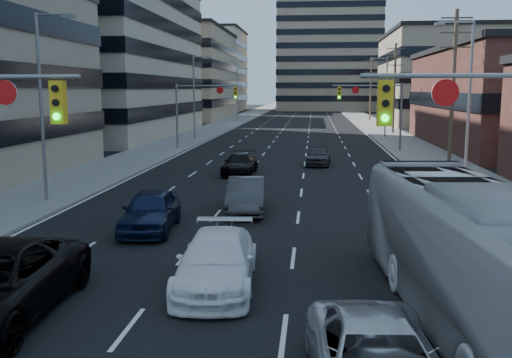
{
  "coord_description": "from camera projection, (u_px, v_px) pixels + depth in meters",
  "views": [
    {
      "loc": [
        2.4,
        -6.09,
        5.48
      ],
      "look_at": [
        0.31,
        14.61,
        2.2
      ],
      "focal_mm": 40.0,
      "sensor_mm": 36.0,
      "label": 1
    }
  ],
  "objects": [
    {
      "name": "sidewalk_right",
      "position": [
        353.0,
        113.0,
        133.68
      ],
      "size": [
        5.0,
        300.0,
        0.15
      ],
      "primitive_type": "cube",
      "color": "slate",
      "rests_on": "ground"
    },
    {
      "name": "streetlight_right_far",
      "position": [
        385.0,
        93.0,
        64.23
      ],
      "size": [
        2.03,
        0.22,
        9.0
      ],
      "color": "slate",
      "rests_on": "ground"
    },
    {
      "name": "sidewalk_left",
      "position": [
        255.0,
        112.0,
        135.96
      ],
      "size": [
        5.0,
        300.0,
        0.15
      ],
      "primitive_type": "cube",
      "color": "slate",
      "rests_on": "ground"
    },
    {
      "name": "utility_pole_distant",
      "position": [
        371.0,
        88.0,
        99.31
      ],
      "size": [
        2.2,
        0.28,
        11.0
      ],
      "color": "#4C3D2D",
      "rests_on": "ground"
    },
    {
      "name": "sedan_blue",
      "position": [
        150.0,
        211.0,
        22.19
      ],
      "size": [
        2.24,
        4.83,
        1.6
      ],
      "primitive_type": "imported",
      "rotation": [
        0.0,
        0.0,
        0.07
      ],
      "color": "#0C1533",
      "rests_on": "ground"
    },
    {
      "name": "streetlight_right_near",
      "position": [
        466.0,
        98.0,
        29.83
      ],
      "size": [
        2.03,
        0.22,
        9.0
      ],
      "color": "slate",
      "rests_on": "ground"
    },
    {
      "name": "streetlight_left_near",
      "position": [
        44.0,
        98.0,
        26.97
      ],
      "size": [
        2.03,
        0.22,
        9.0
      ],
      "color": "slate",
      "rests_on": "ground"
    },
    {
      "name": "utility_pole_block",
      "position": [
        453.0,
        85.0,
        40.34
      ],
      "size": [
        2.2,
        0.28,
        11.0
      ],
      "color": "#4C3D2D",
      "rests_on": "ground"
    },
    {
      "name": "road_surface",
      "position": [
        304.0,
        113.0,
        134.83
      ],
      "size": [
        18.0,
        300.0,
        0.02
      ],
      "primitive_type": "cube",
      "color": "black",
      "rests_on": "ground"
    },
    {
      "name": "signal_far_left",
      "position": [
        202.0,
        102.0,
        51.39
      ],
      "size": [
        6.09,
        0.33,
        6.0
      ],
      "color": "slate",
      "rests_on": "ground"
    },
    {
      "name": "bg_block_right",
      "position": [
        444.0,
        87.0,
        130.73
      ],
      "size": [
        22.0,
        22.0,
        12.0
      ],
      "primitive_type": "cube",
      "color": "gray",
      "rests_on": "ground"
    },
    {
      "name": "office_left_mid",
      "position": [
        63.0,
        16.0,
        66.54
      ],
      "size": [
        26.0,
        34.0,
        28.0
      ],
      "primitive_type": "cube",
      "color": "#ADA089",
      "rests_on": "ground"
    },
    {
      "name": "bg_block_left",
      "position": [
        195.0,
        71.0,
        145.88
      ],
      "size": [
        24.0,
        24.0,
        20.0
      ],
      "primitive_type": "cube",
      "color": "#ADA089",
      "rests_on": "ground"
    },
    {
      "name": "office_left_far",
      "position": [
        173.0,
        76.0,
        106.49
      ],
      "size": [
        20.0,
        30.0,
        16.0
      ],
      "primitive_type": "cube",
      "color": "gray",
      "rests_on": "ground"
    },
    {
      "name": "white_van",
      "position": [
        217.0,
        261.0,
        15.86
      ],
      "size": [
        2.41,
        5.27,
        1.5
      ],
      "primitive_type": "imported",
      "rotation": [
        0.0,
        0.0,
        0.06
      ],
      "color": "white",
      "rests_on": "ground"
    },
    {
      "name": "transit_bus",
      "position": [
        479.0,
        257.0,
        13.03
      ],
      "size": [
        3.96,
        12.35,
        3.38
      ],
      "primitive_type": "imported",
      "rotation": [
        0.0,
        0.0,
        0.09
      ],
      "color": "#BBBBBB",
      "rests_on": "ground"
    },
    {
      "name": "signal_far_right",
      "position": [
        375.0,
        103.0,
        49.86
      ],
      "size": [
        6.09,
        0.33,
        6.0
      ],
      "color": "slate",
      "rests_on": "ground"
    },
    {
      "name": "sedan_black_far",
      "position": [
        240.0,
        164.0,
        37.0
      ],
      "size": [
        2.08,
        4.81,
        1.38
      ],
      "primitive_type": "imported",
      "rotation": [
        0.0,
        0.0,
        -0.03
      ],
      "color": "black",
      "rests_on": "ground"
    },
    {
      "name": "streetlight_left_mid",
      "position": [
        195.0,
        93.0,
        61.37
      ],
      "size": [
        2.03,
        0.22,
        9.0
      ],
      "color": "slate",
      "rests_on": "ground"
    },
    {
      "name": "streetlight_left_far",
      "position": [
        238.0,
        92.0,
        95.76
      ],
      "size": [
        2.03,
        0.22,
        9.0
      ],
      "color": "slate",
      "rests_on": "ground"
    },
    {
      "name": "sedan_grey_right",
      "position": [
        318.0,
        156.0,
        41.47
      ],
      "size": [
        1.94,
        4.25,
        1.41
      ],
      "primitive_type": "imported",
      "rotation": [
        0.0,
        0.0,
        -0.07
      ],
      "color": "#313133",
      "rests_on": "ground"
    },
    {
      "name": "sedan_grey_center",
      "position": [
        246.0,
        196.0,
        25.55
      ],
      "size": [
        2.0,
        4.77,
        1.53
      ],
      "primitive_type": "imported",
      "rotation": [
        0.0,
        0.0,
        0.08
      ],
      "color": "#363638",
      "rests_on": "ground"
    },
    {
      "name": "utility_pole_midblock",
      "position": [
        394.0,
        87.0,
        69.83
      ],
      "size": [
        2.2,
        0.28,
        11.0
      ],
      "color": "#4C3D2D",
      "rests_on": "ground"
    },
    {
      "name": "office_right_far",
      "position": [
        458.0,
        80.0,
        89.99
      ],
      "size": [
        22.0,
        28.0,
        14.0
      ],
      "primitive_type": "cube",
      "color": "gray",
      "rests_on": "ground"
    }
  ]
}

